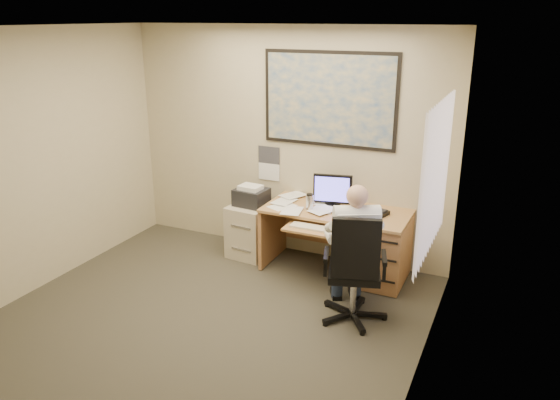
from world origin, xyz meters
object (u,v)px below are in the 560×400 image
at_px(desk, 364,240).
at_px(person, 356,253).
at_px(office_chair, 350,289).
at_px(filing_cabinet, 252,225).

distance_m(desk, person, 0.92).
height_order(office_chair, person, person).
relative_size(desk, office_chair, 1.44).
xyz_separation_m(office_chair, person, (0.02, 0.08, 0.34)).
distance_m(filing_cabinet, office_chair, 1.84).
relative_size(filing_cabinet, office_chair, 0.80).
bearing_deg(filing_cabinet, desk, 4.36).
bearing_deg(filing_cabinet, office_chair, -26.96).
height_order(desk, person, person).
relative_size(office_chair, person, 0.83).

